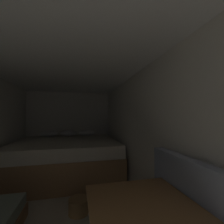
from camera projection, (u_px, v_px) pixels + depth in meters
name	position (u px, v px, depth m)	size (l,w,h in m)	color
ground_plane	(61.00, 212.00, 2.10)	(6.77, 6.77, 0.00)	#B2A893
wall_back	(69.00, 127.00, 4.48)	(2.45, 0.05, 2.05)	silver
wall_right	(140.00, 136.00, 2.40)	(0.05, 4.77, 2.05)	silver
ceiling_slab	(62.00, 65.00, 2.16)	(2.45, 4.77, 0.05)	white
bed	(67.00, 157.00, 3.45)	(2.23, 1.94, 0.94)	#9E7247
dinette_table	(142.00, 215.00, 1.07)	(0.75, 0.71, 0.72)	olive
wicker_basket	(79.00, 206.00, 2.07)	(0.27, 0.27, 0.20)	olive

